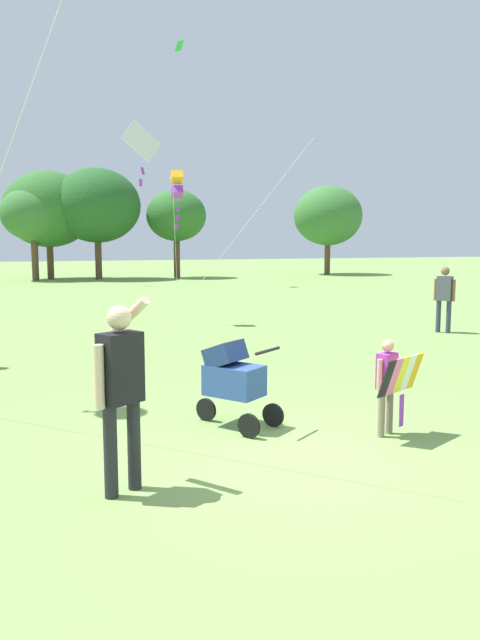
# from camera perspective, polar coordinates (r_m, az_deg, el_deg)

# --- Properties ---
(ground_plane) EXTENTS (120.00, 120.00, 0.00)m
(ground_plane) POSITION_cam_1_polar(r_m,az_deg,el_deg) (6.39, 5.21, -12.81)
(ground_plane) COLOR #75994C
(treeline_distant) EXTENTS (37.64, 5.62, 6.05)m
(treeline_distant) POSITION_cam_1_polar(r_m,az_deg,el_deg) (35.28, -19.02, 9.67)
(treeline_distant) COLOR brown
(treeline_distant) RESTS_ON ground
(child_with_butterfly_kite) EXTENTS (0.71, 0.51, 1.10)m
(child_with_butterfly_kite) POSITION_cam_1_polar(r_m,az_deg,el_deg) (7.16, 13.53, -5.27)
(child_with_butterfly_kite) COLOR #7F705B
(child_with_butterfly_kite) RESTS_ON ground
(person_adult_flyer) EXTENTS (0.52, 0.65, 1.73)m
(person_adult_flyer) POSITION_cam_1_polar(r_m,az_deg,el_deg) (5.44, -10.93, -5.57)
(person_adult_flyer) COLOR #232328
(person_adult_flyer) RESTS_ON ground
(stroller) EXTENTS (0.91, 1.04, 1.03)m
(stroller) POSITION_cam_1_polar(r_m,az_deg,el_deg) (7.33, -0.67, -5.19)
(stroller) COLOR black
(stroller) RESTS_ON ground
(kite_orange_delta) EXTENTS (2.88, 2.44, 4.43)m
(kite_orange_delta) POSITION_cam_1_polar(r_m,az_deg,el_deg) (12.11, -8.55, 15.17)
(kite_orange_delta) COLOR white
(kite_orange_delta) RESTS_ON ground
(kite_green_novelty) EXTENTS (0.90, 3.11, 3.94)m
(kite_green_novelty) POSITION_cam_1_polar(r_m,az_deg,el_deg) (16.17, -5.81, 12.20)
(kite_green_novelty) COLOR #F4A319
(kite_green_novelty) RESTS_ON ground
(person_red_shirt) EXTENTS (0.37, 0.42, 1.56)m
(person_red_shirt) POSITION_cam_1_polar(r_m,az_deg,el_deg) (15.43, 18.26, 2.28)
(person_red_shirt) COLOR #33384C
(person_red_shirt) RESTS_ON ground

